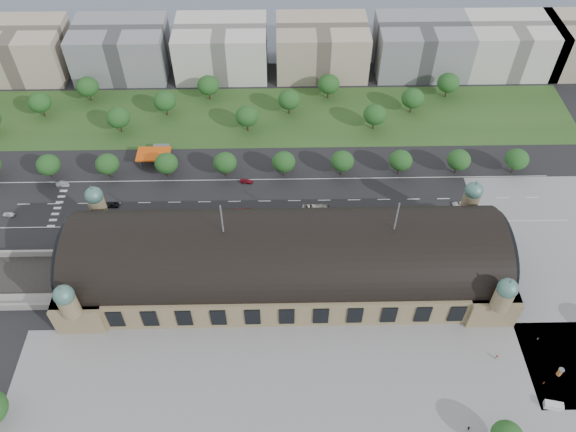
{
  "coord_description": "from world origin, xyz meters",
  "views": [
    {
      "loc": [
        -1.39,
        -118.46,
        161.4
      ],
      "look_at": [
        1.08,
        16.88,
        14.0
      ],
      "focal_mm": 35.0,
      "sensor_mm": 36.0,
      "label": 1
    }
  ],
  "objects_px": {
    "parked_car_3": "(173,225)",
    "bus_west": "(239,213)",
    "traffic_car_2": "(111,205)",
    "pedestrian_2": "(538,338)",
    "traffic_car_1": "(62,184)",
    "pedestrian_4": "(468,429)",
    "traffic_car_4": "(309,218)",
    "van_south": "(552,406)",
    "parked_car_0": "(128,226)",
    "pedestrian_1": "(544,383)",
    "traffic_car_0": "(9,214)",
    "traffic_car_6": "(459,204)",
    "traffic_car_3": "(247,181)",
    "bus_east": "(316,209)",
    "parked_car_5": "(203,226)",
    "parked_car_1": "(123,234)",
    "parked_car_6": "(232,232)",
    "petrol_station": "(158,152)",
    "parked_car_4": "(215,231)",
    "pedestrian_0": "(497,357)",
    "parked_car_2": "(185,226)",
    "bus_mid": "(288,218)",
    "advertising_column": "(560,372)"
  },
  "relations": [
    {
      "from": "parked_car_6",
      "to": "advertising_column",
      "type": "distance_m",
      "value": 119.89
    },
    {
      "from": "parked_car_1",
      "to": "pedestrian_4",
      "type": "height_order",
      "value": "pedestrian_4"
    },
    {
      "from": "parked_car_1",
      "to": "pedestrian_4",
      "type": "distance_m",
      "value": 136.51
    },
    {
      "from": "parked_car_3",
      "to": "traffic_car_4",
      "type": "bearing_deg",
      "value": 62.65
    },
    {
      "from": "parked_car_1",
      "to": "bus_west",
      "type": "distance_m",
      "value": 44.32
    },
    {
      "from": "traffic_car_3",
      "to": "bus_east",
      "type": "xyz_separation_m",
      "value": [
        27.61,
        -16.88,
        0.74
      ]
    },
    {
      "from": "traffic_car_3",
      "to": "van_south",
      "type": "distance_m",
      "value": 135.48
    },
    {
      "from": "traffic_car_2",
      "to": "pedestrian_2",
      "type": "height_order",
      "value": "pedestrian_2"
    },
    {
      "from": "petrol_station",
      "to": "traffic_car_4",
      "type": "bearing_deg",
      "value": -30.66
    },
    {
      "from": "traffic_car_1",
      "to": "pedestrian_4",
      "type": "xyz_separation_m",
      "value": [
        143.0,
        -104.08,
        0.07
      ]
    },
    {
      "from": "parked_car_4",
      "to": "pedestrian_1",
      "type": "distance_m",
      "value": 122.71
    },
    {
      "from": "traffic_car_2",
      "to": "traffic_car_6",
      "type": "bearing_deg",
      "value": 90.26
    },
    {
      "from": "bus_mid",
      "to": "pedestrian_2",
      "type": "distance_m",
      "value": 96.32
    },
    {
      "from": "parked_car_1",
      "to": "parked_car_5",
      "type": "distance_m",
      "value": 30.05
    },
    {
      "from": "bus_east",
      "to": "pedestrian_2",
      "type": "height_order",
      "value": "bus_east"
    },
    {
      "from": "parked_car_1",
      "to": "parked_car_6",
      "type": "relative_size",
      "value": 0.94
    },
    {
      "from": "traffic_car_4",
      "to": "van_south",
      "type": "bearing_deg",
      "value": 34.45
    },
    {
      "from": "traffic_car_1",
      "to": "bus_east",
      "type": "height_order",
      "value": "bus_east"
    },
    {
      "from": "traffic_car_2",
      "to": "parked_car_1",
      "type": "xyz_separation_m",
      "value": [
        7.27,
        -15.31,
        -0.15
      ]
    },
    {
      "from": "traffic_car_1",
      "to": "parked_car_5",
      "type": "distance_m",
      "value": 64.44
    },
    {
      "from": "parked_car_0",
      "to": "parked_car_5",
      "type": "height_order",
      "value": "parked_car_5"
    },
    {
      "from": "pedestrian_0",
      "to": "traffic_car_2",
      "type": "bearing_deg",
      "value": 141.65
    },
    {
      "from": "traffic_car_6",
      "to": "traffic_car_1",
      "type": "bearing_deg",
      "value": -101.47
    },
    {
      "from": "traffic_car_0",
      "to": "traffic_car_6",
      "type": "xyz_separation_m",
      "value": [
        177.29,
        2.36,
        0.02
      ]
    },
    {
      "from": "parked_car_3",
      "to": "bus_west",
      "type": "bearing_deg",
      "value": 70.72
    },
    {
      "from": "bus_west",
      "to": "van_south",
      "type": "distance_m",
      "value": 124.4
    },
    {
      "from": "parked_car_3",
      "to": "bus_west",
      "type": "xyz_separation_m",
      "value": [
        25.13,
        4.89,
        1.0
      ]
    },
    {
      "from": "van_south",
      "to": "traffic_car_6",
      "type": "bearing_deg",
      "value": 108.46
    },
    {
      "from": "traffic_car_0",
      "to": "bus_mid",
      "type": "xyz_separation_m",
      "value": [
        108.9,
        -4.92,
        1.0
      ]
    },
    {
      "from": "van_south",
      "to": "pedestrian_0",
      "type": "height_order",
      "value": "van_south"
    },
    {
      "from": "petrol_station",
      "to": "parked_car_5",
      "type": "relative_size",
      "value": 2.59
    },
    {
      "from": "parked_car_0",
      "to": "pedestrian_1",
      "type": "distance_m",
      "value": 153.36
    },
    {
      "from": "traffic_car_0",
      "to": "pedestrian_0",
      "type": "height_order",
      "value": "pedestrian_0"
    },
    {
      "from": "pedestrian_2",
      "to": "traffic_car_6",
      "type": "bearing_deg",
      "value": -16.57
    },
    {
      "from": "parked_car_5",
      "to": "parked_car_6",
      "type": "xyz_separation_m",
      "value": [
        11.43,
        -3.58,
        -0.03
      ]
    },
    {
      "from": "traffic_car_0",
      "to": "traffic_car_3",
      "type": "xyz_separation_m",
      "value": [
        92.37,
        16.96,
        -0.03
      ]
    },
    {
      "from": "parked_car_6",
      "to": "pedestrian_0",
      "type": "height_order",
      "value": "pedestrian_0"
    },
    {
      "from": "parked_car_6",
      "to": "pedestrian_2",
      "type": "xyz_separation_m",
      "value": [
        101.4,
        -47.34,
        0.08
      ]
    },
    {
      "from": "pedestrian_1",
      "to": "traffic_car_0",
      "type": "bearing_deg",
      "value": 124.09
    },
    {
      "from": "parked_car_1",
      "to": "bus_west",
      "type": "bearing_deg",
      "value": 69.26
    },
    {
      "from": "traffic_car_4",
      "to": "parked_car_5",
      "type": "height_order",
      "value": "traffic_car_4"
    },
    {
      "from": "traffic_car_2",
      "to": "bus_west",
      "type": "height_order",
      "value": "bus_west"
    },
    {
      "from": "traffic_car_3",
      "to": "pedestrian_4",
      "type": "relative_size",
      "value": 2.94
    },
    {
      "from": "pedestrian_0",
      "to": "parked_car_1",
      "type": "bearing_deg",
      "value": 145.91
    },
    {
      "from": "parked_car_2",
      "to": "parked_car_4",
      "type": "xyz_separation_m",
      "value": [
        11.52,
        -2.35,
        -0.07
      ]
    },
    {
      "from": "traffic_car_6",
      "to": "van_south",
      "type": "distance_m",
      "value": 83.74
    },
    {
      "from": "traffic_car_2",
      "to": "parked_car_3",
      "type": "relative_size",
      "value": 1.39
    },
    {
      "from": "parked_car_3",
      "to": "pedestrian_1",
      "type": "height_order",
      "value": "pedestrian_1"
    },
    {
      "from": "traffic_car_0",
      "to": "parked_car_4",
      "type": "bearing_deg",
      "value": 90.94
    },
    {
      "from": "parked_car_5",
      "to": "traffic_car_3",
      "type": "bearing_deg",
      "value": 119.19
    }
  ]
}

